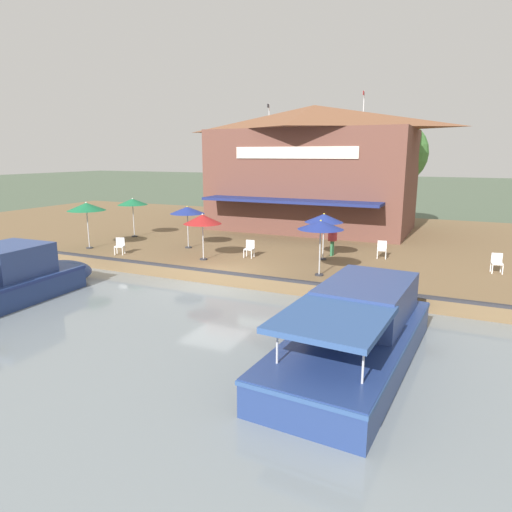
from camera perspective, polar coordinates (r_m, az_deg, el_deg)
ground_plane at (r=20.00m, az=-5.21°, el=-3.80°), size 220.00×220.00×0.00m
quay_deck at (r=29.71m, az=5.41°, el=2.20°), size 22.00×56.00×0.60m
quay_edge_fender at (r=19.91m, az=-5.10°, el=-1.94°), size 0.20×50.40×0.10m
waterfront_restaurant at (r=31.67m, az=7.09°, el=10.92°), size 9.24×13.61×8.91m
patio_umbrella_back_row at (r=22.05m, az=-6.70°, el=4.58°), size 1.84×1.84×2.26m
patio_umbrella_mid_patio_right at (r=22.16m, az=8.49°, el=4.69°), size 1.85×1.85×2.29m
patio_umbrella_by_entrance at (r=29.22m, az=-15.18°, el=6.54°), size 1.83×1.83×2.41m
patio_umbrella_near_quay_edge at (r=19.13m, az=8.09°, el=3.83°), size 1.92×1.92×2.39m
patio_umbrella_mid_patio_left at (r=25.03m, az=-8.59°, el=5.67°), size 1.86×1.86×2.31m
patio_umbrella_far_corner at (r=26.25m, az=-20.45°, el=5.79°), size 2.02×2.02×2.54m
cafe_chair_under_first_umbrella at (r=24.42m, az=-16.66°, el=1.31°), size 0.58×0.58×0.85m
cafe_chair_facing_river at (r=23.37m, az=15.46°, el=0.90°), size 0.51×0.51×0.85m
cafe_chair_beside_entrance at (r=22.72m, az=-0.82°, el=1.03°), size 0.48×0.48×0.85m
cafe_chair_back_row_seat at (r=22.30m, az=27.90°, el=-0.67°), size 0.49×0.49×0.85m
person_at_quay_edge at (r=23.29m, az=9.54°, el=2.43°), size 0.45×0.45×1.60m
motorboat_second_along at (r=13.40m, az=13.08°, el=-8.73°), size 8.83×3.32×2.01m
motorboat_mid_row at (r=20.12m, az=-29.20°, el=-2.92°), size 8.82×3.34×2.11m
tree_downstream_bank at (r=34.76m, az=16.65°, el=12.01°), size 4.80×4.57×7.40m
tree_upstream_bank at (r=37.41m, az=5.20°, el=12.57°), size 4.96×4.72×7.55m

